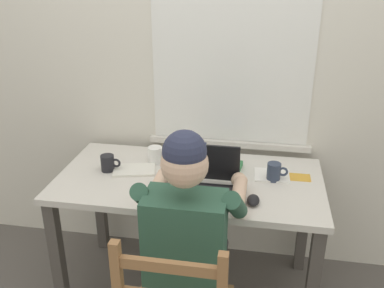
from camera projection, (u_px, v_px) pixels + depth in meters
The scene contains 13 objects.
ground_plane at pixel (190, 287), 2.59m from camera, with size 8.00×8.00×0.00m, color #56514C.
back_wall at pixel (203, 59), 2.47m from camera, with size 6.00×0.08×2.60m.
desk at pixel (189, 194), 2.34m from camera, with size 1.42×0.71×0.75m.
seated_person at pixel (190, 237), 1.92m from camera, with size 0.50×0.60×1.24m.
laptop at pixel (205, 182), 2.14m from camera, with size 0.33×0.29×0.23m.
computer_mouse at pixel (253, 200), 2.05m from camera, with size 0.06×0.10×0.03m, color black.
coffee_mug_white at pixel (156, 155), 2.45m from camera, with size 0.12×0.08×0.09m.
coffee_mug_dark at pixel (108, 163), 2.35m from camera, with size 0.11×0.07×0.09m.
coffee_mug_spare at pixel (274, 172), 2.25m from camera, with size 0.11×0.07×0.10m.
book_stack_main at pixel (224, 162), 2.38m from camera, with size 0.21×0.16×0.08m.
paper_pile_near_laptop at pixel (272, 175), 2.31m from camera, with size 0.19×0.16×0.01m, color white.
paper_pile_back_corner at pixel (134, 170), 2.36m from camera, with size 0.23×0.15×0.01m, color silver.
landscape_photo_print at pixel (298, 177), 2.30m from camera, with size 0.13×0.09×0.00m, color gold.
Camera 1 is at (0.37, -2.00, 1.83)m, focal length 39.99 mm.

